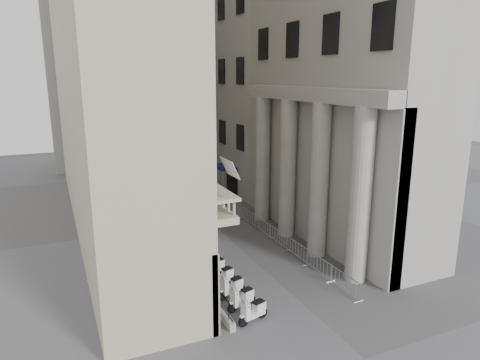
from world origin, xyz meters
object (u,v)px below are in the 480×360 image
at_px(security_tent, 137,164).
at_px(street_lamp, 144,147).
at_px(info_kiosk, 174,210).
at_px(scooter_0, 254,322).
at_px(pedestrian_b, 197,179).
at_px(pedestrian_a, 190,176).

bearing_deg(security_tent, street_lamp, -81.79).
bearing_deg(info_kiosk, street_lamp, 86.29).
relative_size(scooter_0, security_tent, 0.33).
bearing_deg(security_tent, info_kiosk, -83.18).
distance_m(security_tent, street_lamp, 3.18).
xyz_separation_m(security_tent, street_lamp, (0.35, -2.42, 2.05)).
bearing_deg(pedestrian_b, scooter_0, 77.14).
relative_size(security_tent, pedestrian_b, 2.28).
xyz_separation_m(scooter_0, info_kiosk, (0.56, 16.34, 0.83)).
bearing_deg(pedestrian_a, scooter_0, 93.51).
bearing_deg(security_tent, pedestrian_b, -0.03).
relative_size(scooter_0, info_kiosk, 0.92).
bearing_deg(info_kiosk, pedestrian_b, 51.30).
bearing_deg(pedestrian_b, info_kiosk, 60.86).
xyz_separation_m(scooter_0, pedestrian_b, (5.62, 25.59, 0.99)).
distance_m(street_lamp, pedestrian_a, 7.76).
xyz_separation_m(street_lamp, pedestrian_a, (5.44, 3.70, -4.11)).
bearing_deg(street_lamp, info_kiosk, -87.95).
xyz_separation_m(scooter_0, security_tent, (-0.55, 25.59, 3.06)).
xyz_separation_m(security_tent, info_kiosk, (1.11, -9.25, -2.23)).
relative_size(info_kiosk, pedestrian_a, 0.83).
distance_m(security_tent, pedestrian_b, 6.50).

